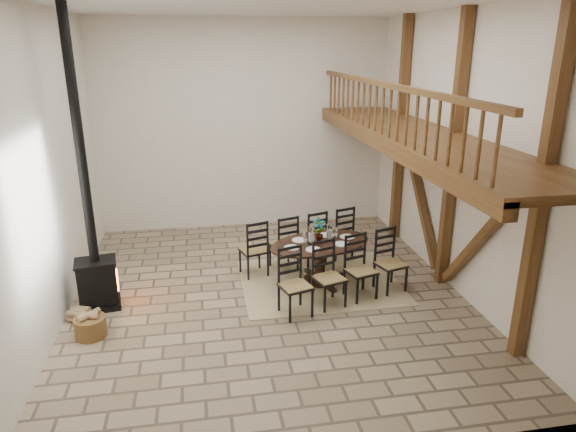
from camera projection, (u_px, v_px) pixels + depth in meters
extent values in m
plane|color=#9B8667|center=(269.00, 295.00, 9.45)|extent=(8.00, 8.00, 0.00)
cube|color=white|center=(244.00, 126.00, 12.39)|extent=(7.00, 0.02, 5.00)
cube|color=white|center=(324.00, 252.00, 4.92)|extent=(7.00, 0.02, 5.00)
cube|color=white|center=(47.00, 171.00, 8.07)|extent=(0.02, 8.00, 5.00)
cube|color=white|center=(459.00, 155.00, 9.23)|extent=(0.02, 8.00, 5.00)
cube|color=white|center=(265.00, 2.00, 7.86)|extent=(7.00, 8.00, 0.02)
cube|color=brown|center=(542.00, 193.00, 6.88)|extent=(0.18, 0.18, 5.00)
cube|color=brown|center=(453.00, 155.00, 9.21)|extent=(0.18, 0.18, 5.00)
cube|color=brown|center=(401.00, 132.00, 11.54)|extent=(0.18, 0.18, 5.00)
cube|color=brown|center=(483.00, 237.00, 8.40)|extent=(0.14, 2.16, 2.54)
cube|color=brown|center=(419.00, 195.00, 10.73)|extent=(0.14, 2.16, 2.54)
cube|color=brown|center=(455.00, 138.00, 9.12)|extent=(0.20, 7.80, 0.20)
cube|color=brown|center=(419.00, 137.00, 8.99)|extent=(1.60, 7.80, 0.12)
cube|color=brown|center=(381.00, 144.00, 8.90)|extent=(0.18, 7.80, 0.22)
cube|color=brown|center=(384.00, 84.00, 8.58)|extent=(0.09, 7.60, 0.09)
cube|color=brown|center=(383.00, 110.00, 8.72)|extent=(0.06, 7.60, 0.86)
cube|color=tan|center=(319.00, 282.00, 9.96)|extent=(3.00, 2.50, 0.02)
ellipsoid|color=black|center=(320.00, 243.00, 9.71)|extent=(2.29, 1.75, 0.04)
cylinder|color=black|center=(320.00, 263.00, 9.84)|extent=(0.20, 0.20, 0.75)
cylinder|color=black|center=(319.00, 280.00, 9.95)|extent=(0.62, 0.62, 0.06)
cube|color=tan|center=(295.00, 286.00, 8.62)|extent=(0.60, 0.59, 0.04)
cube|color=black|center=(295.00, 301.00, 8.71)|extent=(0.58, 0.58, 0.51)
cube|color=black|center=(290.00, 264.00, 8.70)|extent=(0.42, 0.17, 0.66)
cube|color=tan|center=(329.00, 278.00, 8.91)|extent=(0.60, 0.59, 0.04)
cube|color=black|center=(329.00, 292.00, 8.99)|extent=(0.58, 0.58, 0.51)
cube|color=black|center=(323.00, 257.00, 8.98)|extent=(0.42, 0.17, 0.66)
cube|color=tan|center=(361.00, 271.00, 9.19)|extent=(0.60, 0.59, 0.04)
cube|color=black|center=(360.00, 285.00, 9.28)|extent=(0.58, 0.58, 0.51)
cube|color=black|center=(355.00, 251.00, 9.27)|extent=(0.42, 0.17, 0.66)
cube|color=tan|center=(391.00, 264.00, 9.48)|extent=(0.60, 0.59, 0.04)
cube|color=black|center=(390.00, 278.00, 9.57)|extent=(0.58, 0.58, 0.51)
cube|color=black|center=(385.00, 245.00, 9.56)|extent=(0.42, 0.17, 0.66)
cube|color=tan|center=(254.00, 250.00, 10.12)|extent=(0.60, 0.59, 0.04)
cube|color=black|center=(254.00, 263.00, 10.21)|extent=(0.58, 0.58, 0.51)
cube|color=black|center=(258.00, 239.00, 9.84)|extent=(0.42, 0.17, 0.66)
cube|color=tan|center=(284.00, 244.00, 10.40)|extent=(0.60, 0.59, 0.04)
cube|color=black|center=(284.00, 257.00, 10.49)|extent=(0.58, 0.58, 0.51)
cube|color=black|center=(288.00, 233.00, 10.13)|extent=(0.42, 0.17, 0.66)
cube|color=tan|center=(312.00, 239.00, 10.69)|extent=(0.60, 0.59, 0.04)
cube|color=black|center=(312.00, 251.00, 10.78)|extent=(0.58, 0.58, 0.51)
cube|color=black|center=(318.00, 228.00, 10.41)|extent=(0.42, 0.17, 0.66)
cube|color=tan|center=(339.00, 234.00, 10.98)|extent=(0.60, 0.59, 0.04)
cube|color=black|center=(339.00, 246.00, 11.06)|extent=(0.58, 0.58, 0.51)
cube|color=black|center=(345.00, 223.00, 10.70)|extent=(0.42, 0.17, 0.66)
cube|color=white|center=(320.00, 242.00, 9.70)|extent=(1.71, 1.19, 0.01)
cube|color=white|center=(320.00, 238.00, 9.67)|extent=(1.05, 0.61, 0.18)
cylinder|color=white|center=(311.00, 236.00, 9.56)|extent=(0.12, 0.12, 0.34)
cylinder|color=white|center=(330.00, 232.00, 9.73)|extent=(0.12, 0.12, 0.34)
cylinder|color=white|center=(311.00, 240.00, 9.59)|extent=(0.06, 0.06, 0.16)
cylinder|color=white|center=(329.00, 237.00, 9.76)|extent=(0.06, 0.06, 0.16)
imported|color=#4C723F|center=(319.00, 230.00, 9.67)|extent=(0.28, 0.23, 0.47)
cube|color=black|center=(100.00, 304.00, 9.01)|extent=(0.76, 0.63, 0.11)
cube|color=black|center=(98.00, 282.00, 8.87)|extent=(0.70, 0.57, 0.74)
cube|color=#FF590C|center=(117.00, 280.00, 8.97)|extent=(0.07, 0.30, 0.30)
cube|color=black|center=(95.00, 262.00, 8.75)|extent=(0.75, 0.62, 0.04)
cylinder|color=black|center=(79.00, 141.00, 8.08)|extent=(0.16, 0.16, 4.11)
cylinder|color=brown|center=(91.00, 327.00, 8.08)|extent=(0.49, 0.49, 0.32)
cube|color=tan|center=(89.00, 316.00, 8.02)|extent=(0.26, 0.26, 0.09)
cube|color=tan|center=(79.00, 314.00, 8.58)|extent=(0.38, 0.38, 0.20)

